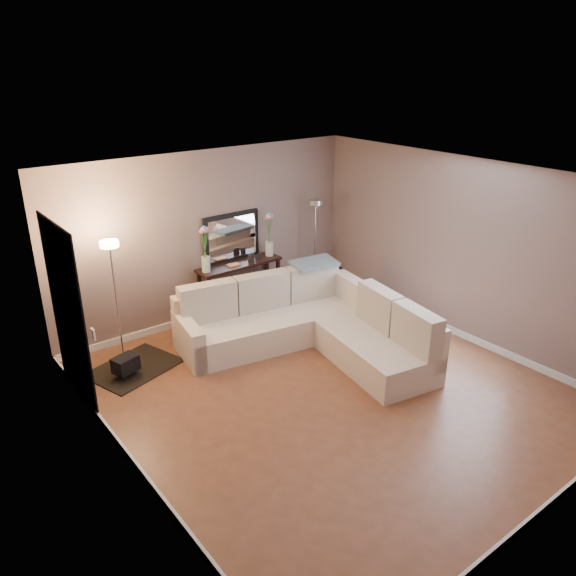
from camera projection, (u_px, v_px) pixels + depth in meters
floor at (327, 389)px, 6.97m from camera, size 5.00×5.50×0.01m
ceiling at (334, 180)px, 5.97m from camera, size 5.00×5.50×0.01m
wall_back at (209, 237)px, 8.49m from camera, size 5.00×0.02×2.60m
wall_front at (561, 401)px, 4.45m from camera, size 5.00×0.02×2.60m
wall_left at (122, 359)px, 5.06m from camera, size 0.02×5.50×2.60m
wall_right at (464, 250)px, 7.89m from camera, size 0.02×5.50×2.60m
baseboard_back at (214, 312)px, 8.95m from camera, size 5.00×0.03×0.10m
baseboard_front at (532, 519)px, 4.95m from camera, size 5.00×0.03×0.10m
baseboard_left at (139, 469)px, 5.55m from camera, size 0.03×5.50×0.10m
baseboard_right at (453, 330)px, 8.35m from camera, size 0.03×5.50×0.10m
doorway at (68, 315)px, 6.39m from camera, size 0.02×1.20×2.20m
switch_plate at (93, 334)px, 5.73m from camera, size 0.02×0.08×0.12m
sectional_sofa at (308, 324)px, 7.87m from camera, size 2.83×3.03×0.95m
throw_blanket at (314, 263)px, 8.38m from camera, size 0.73×0.48×0.09m
console_table at (236, 287)px, 8.80m from camera, size 1.40×0.40×0.86m
leaning_mirror at (232, 238)px, 8.69m from camera, size 0.98×0.07×0.77m
table_decor at (240, 263)px, 8.67m from camera, size 0.59×0.13×0.14m
flower_vase_left at (205, 253)px, 8.26m from camera, size 0.16×0.13×0.73m
flower_vase_right at (269, 238)px, 8.93m from camera, size 0.16×0.13×0.73m
floor_lamp_lit at (114, 278)px, 7.22m from camera, size 0.30×0.30×1.68m
floor_lamp_unlit at (315, 229)px, 9.32m from camera, size 0.29×0.29×1.66m
charcoal_rug at (134, 368)px, 7.44m from camera, size 1.29×1.11×0.01m
black_bag at (126, 364)px, 7.16m from camera, size 0.36×0.30×0.20m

